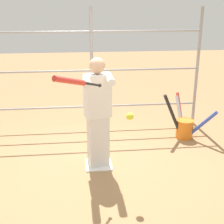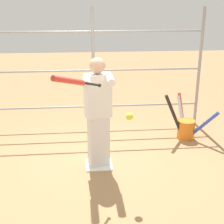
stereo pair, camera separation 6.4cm
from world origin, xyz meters
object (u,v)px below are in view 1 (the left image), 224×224
at_px(batter, 98,110).
at_px(bat_bucket, 184,126).
at_px(softball_in_flight, 130,116).
at_px(baseball_bat_swinging, 74,82).

xyz_separation_m(batter, bat_bucket, (-1.67, -0.93, -0.68)).
height_order(batter, bat_bucket, batter).
bearing_deg(batter, softball_in_flight, 117.45).
relative_size(batter, baseball_bat_swinging, 2.29).
distance_m(baseball_bat_swinging, softball_in_flight, 0.85).
bearing_deg(baseball_bat_swinging, softball_in_flight, -166.13).
bearing_deg(baseball_bat_swinging, batter, -110.38).
bearing_deg(softball_in_flight, bat_bucket, -129.12).
relative_size(batter, softball_in_flight, 17.47).
distance_m(batter, softball_in_flight, 0.78).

